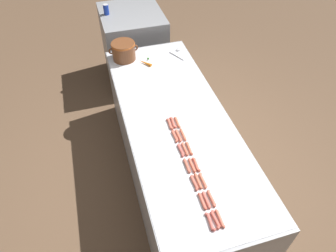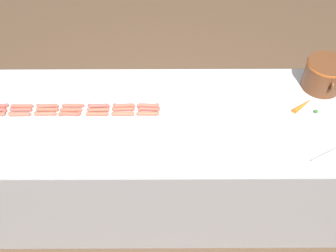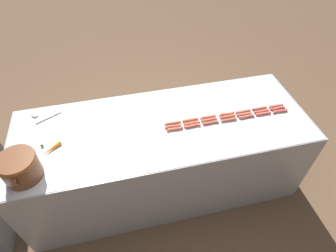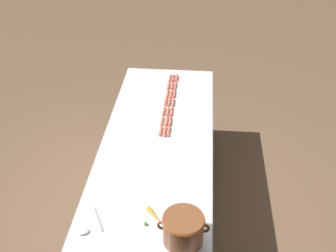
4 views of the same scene
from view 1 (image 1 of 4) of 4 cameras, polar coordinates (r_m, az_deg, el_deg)
ground_plane at (r=3.26m, az=1.26°, el=-8.79°), size 20.00×20.00×0.00m
griddle_counter at (r=2.93m, az=1.39°, el=-4.09°), size 0.90×2.42×0.83m
back_cabinet at (r=4.27m, az=-6.48°, el=14.80°), size 0.77×0.86×0.95m
hot_dog_0 at (r=2.04m, az=8.00°, el=-17.55°), size 0.03×0.14×0.02m
hot_dog_1 at (r=2.11m, az=6.51°, el=-13.99°), size 0.03×0.14×0.02m
hot_dog_2 at (r=2.18m, az=5.01°, el=-10.67°), size 0.03×0.14×0.02m
hot_dog_3 at (r=2.26m, az=3.61°, el=-7.52°), size 0.02×0.14×0.02m
hot_dog_4 at (r=2.35m, az=2.45°, el=-4.59°), size 0.03×0.14×0.02m
hot_dog_5 at (r=2.45m, az=1.31°, el=-1.93°), size 0.03×0.14×0.02m
hot_dog_6 at (r=2.55m, az=0.32°, el=0.39°), size 0.03×0.14×0.02m
hot_dog_7 at (r=2.05m, az=8.98°, el=-17.15°), size 0.03×0.14×0.02m
hot_dog_8 at (r=2.12m, az=7.29°, el=-13.74°), size 0.03×0.14×0.02m
hot_dog_9 at (r=2.19m, az=5.75°, el=-10.35°), size 0.02×0.14×0.02m
hot_dog_10 at (r=2.27m, az=4.56°, el=-7.43°), size 0.02×0.14×0.02m
hot_dog_11 at (r=2.36m, az=3.23°, el=-4.39°), size 0.03×0.14×0.02m
hot_dog_12 at (r=2.45m, az=2.02°, el=-1.84°), size 0.03×0.14×0.02m
hot_dog_13 at (r=2.56m, az=0.95°, el=0.65°), size 0.03×0.14×0.02m
hot_dog_14 at (r=2.06m, az=9.83°, el=-16.92°), size 0.03×0.14×0.02m
hot_dog_15 at (r=2.13m, az=8.23°, el=-13.43°), size 0.03×0.14×0.02m
hot_dog_16 at (r=2.20m, az=6.64°, el=-10.23°), size 0.03×0.14×0.02m
hot_dog_17 at (r=2.28m, az=5.34°, el=-7.28°), size 0.03×0.14×0.02m
hot_dog_18 at (r=2.37m, az=4.03°, el=-4.25°), size 0.03×0.14×0.02m
hot_dog_19 at (r=2.46m, az=2.87°, el=-1.64°), size 0.02×0.14×0.02m
hot_dog_20 at (r=2.56m, az=1.78°, el=0.71°), size 0.03×0.14×0.02m
bean_pot at (r=3.31m, az=-8.44°, el=14.07°), size 0.32×0.26×0.19m
serving_spoon at (r=3.44m, az=1.87°, el=13.94°), size 0.16×0.26×0.02m
carrot at (r=3.26m, az=-4.39°, el=11.94°), size 0.13×0.15×0.03m
soda_can at (r=4.02m, az=-11.66°, el=20.84°), size 0.07×0.07×0.12m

